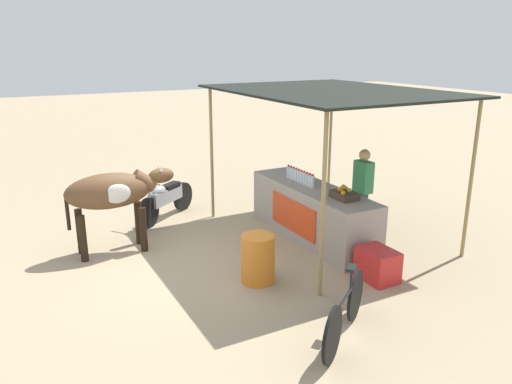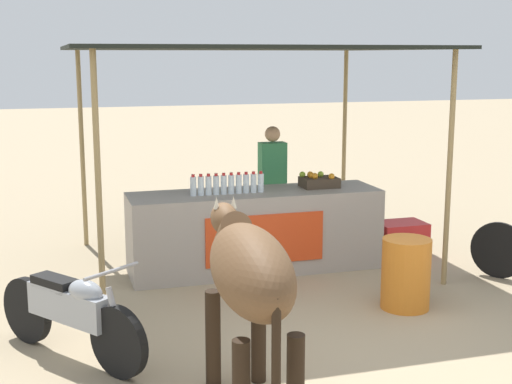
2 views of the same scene
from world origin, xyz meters
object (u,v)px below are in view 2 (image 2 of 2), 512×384
at_px(vendor_behind_counter, 272,188).
at_px(motorcycle_parked, 71,311).
at_px(stall_counter, 255,231).
at_px(water_barrel, 406,274).
at_px(cooler_box, 400,241).
at_px(cow, 249,274).
at_px(fruit_crate, 319,181).

relative_size(vendor_behind_counter, motorcycle_parked, 1.10).
distance_m(stall_counter, water_barrel, 2.03).
height_order(stall_counter, vendor_behind_counter, vendor_behind_counter).
distance_m(cooler_box, motorcycle_parked, 4.54).
bearing_deg(water_barrel, motorcycle_parked, -174.40).
xyz_separation_m(stall_counter, cow, (-1.02, -3.29, 0.55)).
distance_m(vendor_behind_counter, motorcycle_parked, 3.88).
height_order(cooler_box, motorcycle_parked, motorcycle_parked).
bearing_deg(stall_counter, fruit_crate, 3.81).
xyz_separation_m(stall_counter, water_barrel, (1.10, -1.70, -0.12)).
distance_m(fruit_crate, cow, 3.82).
relative_size(stall_counter, water_barrel, 4.12).
xyz_separation_m(fruit_crate, cooler_box, (1.06, -0.15, -0.79)).
relative_size(stall_counter, cow, 1.64).
xyz_separation_m(stall_counter, fruit_crate, (0.82, 0.05, 0.55)).
bearing_deg(water_barrel, fruit_crate, 98.84).
height_order(stall_counter, fruit_crate, fruit_crate).
bearing_deg(fruit_crate, vendor_behind_counter, 117.94).
bearing_deg(stall_counter, motorcycle_parked, -137.60).
bearing_deg(motorcycle_parked, fruit_crate, 34.36).
height_order(water_barrel, cow, cow).
distance_m(fruit_crate, motorcycle_parked, 3.74).
bearing_deg(water_barrel, stall_counter, 122.85).
bearing_deg(cooler_box, cow, -132.27).
bearing_deg(cooler_box, water_barrel, -116.19).
bearing_deg(water_barrel, cow, -143.05).
bearing_deg(stall_counter, cow, -107.16).
distance_m(stall_counter, cooler_box, 1.90).
bearing_deg(stall_counter, vendor_behind_counter, 58.88).
height_order(stall_counter, cow, cow).
xyz_separation_m(vendor_behind_counter, cow, (-1.47, -4.04, 0.18)).
bearing_deg(cow, fruit_crate, 61.18).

